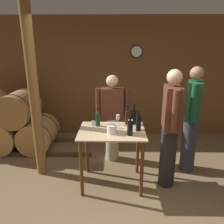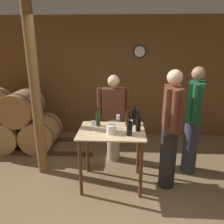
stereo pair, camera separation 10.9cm
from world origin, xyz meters
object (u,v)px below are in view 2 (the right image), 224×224
(wine_bottle_far_right, at_px, (138,123))
(person_visitor_with_scarf, at_px, (170,128))
(wine_bottle_center, at_px, (129,128))
(wooden_post, at_px, (36,95))
(person_host, at_px, (193,119))
(person_visitor_bearded, at_px, (114,117))
(wine_glass_near_right, at_px, (131,122))
(ice_bucket, at_px, (111,129))
(wine_bottle_right, at_px, (134,117))
(wine_glass_near_center, at_px, (118,118))
(wine_bottle_far_left, at_px, (98,119))
(wine_bottle_left, at_px, (128,117))
(wine_glass_near_left, at_px, (93,124))

(wine_bottle_far_right, relative_size, person_visitor_with_scarf, 0.17)
(wine_bottle_center, xyz_separation_m, wine_bottle_far_right, (0.13, 0.16, 0.01))
(wooden_post, xyz_separation_m, person_host, (2.50, 0.14, -0.40))
(wooden_post, relative_size, person_visitor_bearded, 1.69)
(wooden_post, bearing_deg, person_host, 3.18)
(wine_glass_near_right, relative_size, ice_bucket, 0.99)
(person_host, bearing_deg, wine_bottle_right, -172.05)
(wine_glass_near_center, bearing_deg, wine_bottle_far_left, -168.88)
(wine_glass_near_right, relative_size, person_visitor_bearded, 0.09)
(person_host, bearing_deg, wine_glass_near_right, -161.10)
(ice_bucket, bearing_deg, wine_bottle_far_right, 14.69)
(wine_bottle_right, bearing_deg, wine_glass_near_center, -167.98)
(person_host, bearing_deg, wine_bottle_far_left, -170.73)
(wine_bottle_left, xyz_separation_m, person_visitor_bearded, (-0.24, 0.50, -0.17))
(wine_bottle_right, bearing_deg, person_host, 7.95)
(wine_glass_near_center, relative_size, ice_bucket, 1.16)
(wine_bottle_right, relative_size, person_visitor_with_scarf, 0.17)
(wine_bottle_far_right, distance_m, wine_glass_near_right, 0.14)
(wine_bottle_far_left, height_order, wine_bottle_left, wine_bottle_left)
(wine_bottle_far_right, bearing_deg, wine_glass_near_right, 143.06)
(ice_bucket, xyz_separation_m, person_visitor_with_scarf, (0.85, 0.10, -0.01))
(person_visitor_bearded, bearing_deg, wine_bottle_far_left, -109.56)
(wine_bottle_far_right, distance_m, wine_glass_near_center, 0.38)
(wine_glass_near_center, distance_m, person_host, 1.23)
(wine_bottle_left, xyz_separation_m, ice_bucket, (-0.24, -0.38, -0.05))
(wine_bottle_far_left, xyz_separation_m, wine_glass_near_center, (0.31, 0.06, 0.01))
(wine_bottle_right, bearing_deg, ice_bucket, -130.40)
(person_host, bearing_deg, person_visitor_with_scarf, -136.41)
(wine_glass_near_right, height_order, ice_bucket, wine_glass_near_right)
(wine_bottle_far_right, bearing_deg, person_host, 25.21)
(wooden_post, relative_size, wine_glass_near_left, 17.59)
(person_visitor_with_scarf, relative_size, person_visitor_bearded, 1.12)
(wine_bottle_far_left, distance_m, wine_bottle_right, 0.57)
(wine_bottle_left, distance_m, wine_bottle_center, 0.44)
(wine_glass_near_left, relative_size, ice_bucket, 1.10)
(wooden_post, distance_m, wine_bottle_far_right, 1.64)
(wine_glass_near_center, distance_m, person_visitor_with_scarf, 0.80)
(wine_bottle_far_left, height_order, wine_bottle_center, wine_bottle_far_left)
(wine_glass_near_right, bearing_deg, wooden_post, 171.87)
(wine_bottle_right, bearing_deg, person_visitor_with_scarf, -30.19)
(wine_bottle_far_right, xyz_separation_m, wine_glass_near_right, (-0.11, 0.08, -0.02))
(ice_bucket, bearing_deg, wooden_post, 161.95)
(wine_bottle_center, relative_size, person_visitor_with_scarf, 0.16)
(wine_bottle_right, height_order, person_host, person_host)
(wooden_post, xyz_separation_m, person_visitor_with_scarf, (2.05, -0.29, -0.40))
(wine_bottle_far_right, bearing_deg, wine_bottle_left, 117.61)
(wine_bottle_center, relative_size, wine_glass_near_right, 2.00)
(wine_bottle_far_left, relative_size, wine_bottle_center, 1.06)
(person_visitor_with_scarf, bearing_deg, person_host, 43.59)
(wine_bottle_far_left, distance_m, wine_bottle_left, 0.47)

